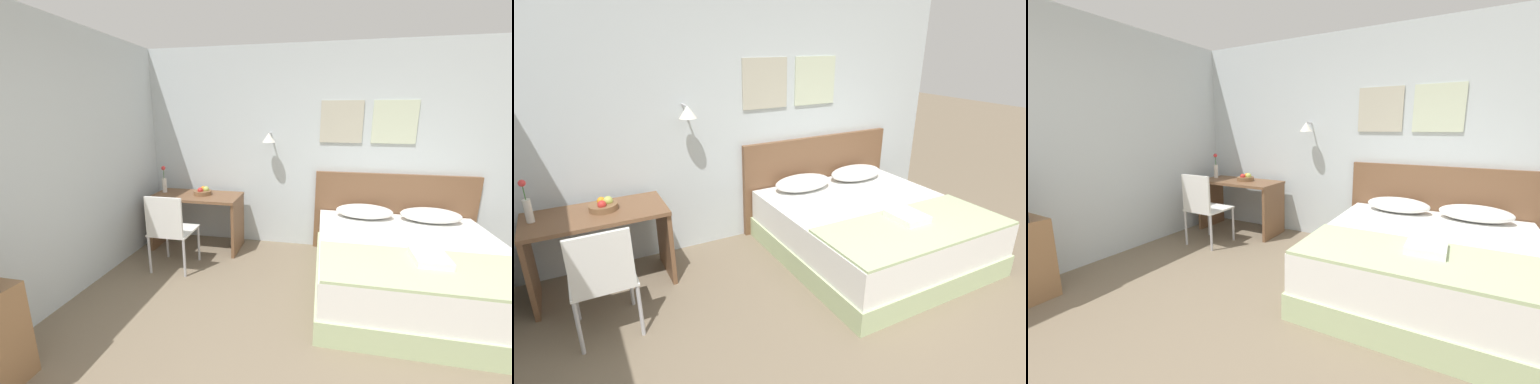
% 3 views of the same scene
% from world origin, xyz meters
% --- Properties ---
extents(wall_back, '(5.31, 0.31, 2.65)m').
position_xyz_m(wall_back, '(0.01, 2.89, 1.33)').
color(wall_back, silver).
rests_on(wall_back, ground_plane).
extents(bed, '(1.85, 1.96, 0.55)m').
position_xyz_m(bed, '(1.05, 1.82, 0.27)').
color(bed, '#B2C693').
rests_on(bed, ground_plane).
extents(headboard, '(1.97, 0.06, 1.06)m').
position_xyz_m(headboard, '(1.05, 2.83, 0.53)').
color(headboard, brown).
rests_on(headboard, ground_plane).
extents(pillow_left, '(0.67, 0.38, 0.16)m').
position_xyz_m(pillow_left, '(0.67, 2.56, 0.63)').
color(pillow_left, white).
rests_on(pillow_left, bed).
extents(pillow_right, '(0.67, 0.38, 0.16)m').
position_xyz_m(pillow_right, '(1.43, 2.56, 0.63)').
color(pillow_right, white).
rests_on(pillow_right, bed).
extents(throw_blanket, '(1.79, 0.78, 0.02)m').
position_xyz_m(throw_blanket, '(1.05, 1.26, 0.56)').
color(throw_blanket, '#B2C693').
rests_on(throw_blanket, bed).
extents(folded_towel_near_foot, '(0.28, 0.34, 0.06)m').
position_xyz_m(folded_towel_near_foot, '(1.08, 1.39, 0.60)').
color(folded_towel_near_foot, white).
rests_on(folded_towel_near_foot, throw_blanket).
extents(desk, '(1.17, 0.58, 0.74)m').
position_xyz_m(desk, '(-1.49, 2.48, 0.52)').
color(desk, brown).
rests_on(desk, ground_plane).
extents(desk_chair, '(0.47, 0.47, 0.92)m').
position_xyz_m(desk_chair, '(-1.54, 1.77, 0.54)').
color(desk_chair, white).
rests_on(desk_chair, ground_plane).
extents(fruit_bowl, '(0.24, 0.24, 0.11)m').
position_xyz_m(fruit_bowl, '(-1.41, 2.51, 0.78)').
color(fruit_bowl, brown).
rests_on(fruit_bowl, desk).
extents(flower_vase, '(0.06, 0.06, 0.36)m').
position_xyz_m(flower_vase, '(-1.97, 2.53, 0.89)').
color(flower_vase, silver).
rests_on(flower_vase, desk).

